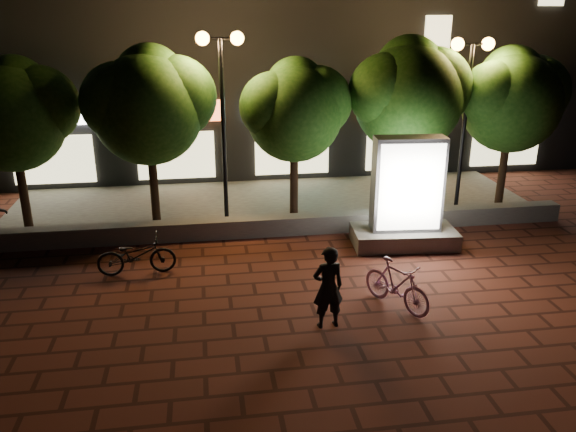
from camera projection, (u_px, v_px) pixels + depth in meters
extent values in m
plane|color=#4E2118|center=(311.00, 303.00, 11.96)|extent=(80.00, 80.00, 0.00)
cube|color=slate|center=(284.00, 225.00, 15.60)|extent=(16.00, 0.45, 0.50)
cube|color=slate|center=(273.00, 203.00, 17.99)|extent=(16.00, 5.00, 0.08)
cube|color=black|center=(251.00, 31.00, 22.35)|extent=(28.00, 8.00, 10.00)
cube|color=white|center=(47.00, 115.00, 18.41)|extent=(3.20, 0.12, 0.70)
cube|color=beige|center=(53.00, 160.00, 18.92)|extent=(2.60, 0.10, 1.60)
cube|color=#C35124|center=(173.00, 111.00, 18.97)|extent=(3.20, 0.12, 0.70)
cube|color=beige|center=(176.00, 156.00, 19.48)|extent=(2.60, 0.10, 1.60)
cube|color=#5AF4FC|center=(292.00, 108.00, 19.53)|extent=(3.20, 0.12, 0.70)
cube|color=beige|center=(292.00, 151.00, 20.04)|extent=(2.60, 0.10, 1.60)
cube|color=#FF7402|center=(405.00, 106.00, 20.09)|extent=(3.20, 0.12, 0.70)
cube|color=beige|center=(402.00, 148.00, 20.60)|extent=(2.60, 0.10, 1.60)
cube|color=white|center=(511.00, 103.00, 20.65)|extent=(3.20, 0.12, 0.70)
cube|color=beige|center=(505.00, 144.00, 21.16)|extent=(2.60, 0.10, 1.60)
cube|color=beige|center=(438.00, 34.00, 19.41)|extent=(0.90, 0.10, 1.20)
cylinder|color=black|center=(23.00, 188.00, 15.59)|extent=(0.24, 0.24, 2.25)
sphere|color=#2E581A|center=(11.00, 119.00, 14.95)|extent=(2.80, 2.80, 2.80)
sphere|color=#2E581A|center=(40.00, 105.00, 15.13)|extent=(2.10, 2.10, 2.10)
sphere|color=#2E581A|center=(15.00, 90.00, 15.05)|extent=(1.82, 1.82, 1.82)
cylinder|color=black|center=(154.00, 181.00, 16.07)|extent=(0.24, 0.24, 2.34)
sphere|color=#2E581A|center=(148.00, 110.00, 15.39)|extent=(3.00, 3.00, 3.00)
sphere|color=#2E581A|center=(175.00, 97.00, 15.58)|extent=(2.25, 2.25, 2.25)
sphere|color=#2E581A|center=(120.00, 102.00, 15.07)|extent=(2.10, 2.10, 2.10)
sphere|color=#2E581A|center=(150.00, 80.00, 15.47)|extent=(1.95, 1.95, 1.95)
cylinder|color=black|center=(294.00, 177.00, 16.65)|extent=(0.24, 0.24, 2.21)
sphere|color=#2E581A|center=(294.00, 114.00, 16.02)|extent=(2.70, 2.70, 2.70)
sphere|color=#2E581A|center=(317.00, 102.00, 16.20)|extent=(2.03, 2.03, 2.02)
sphere|color=#2E581A|center=(273.00, 106.00, 15.71)|extent=(1.89, 1.89, 1.89)
sphere|color=#2E581A|center=(296.00, 88.00, 16.13)|extent=(1.76, 1.76, 1.76)
cylinder|color=black|center=(403.00, 169.00, 17.07)|extent=(0.24, 0.24, 2.43)
sphere|color=#2E581A|center=(408.00, 99.00, 16.37)|extent=(3.10, 3.10, 3.10)
sphere|color=#2E581A|center=(432.00, 87.00, 16.56)|extent=(2.33, 2.33, 2.33)
sphere|color=#2E581A|center=(387.00, 92.00, 16.05)|extent=(2.17, 2.17, 2.17)
sphere|color=#2E581A|center=(409.00, 70.00, 16.45)|extent=(2.01, 2.02, 2.02)
cylinder|color=black|center=(503.00, 167.00, 17.55)|extent=(0.24, 0.24, 2.29)
sphere|color=#2E581A|center=(511.00, 103.00, 16.88)|extent=(2.90, 2.90, 2.90)
sphere|color=#2E581A|center=(532.00, 92.00, 17.07)|extent=(2.18, 2.17, 2.17)
sphere|color=#2E581A|center=(494.00, 96.00, 16.57)|extent=(2.03, 2.03, 2.03)
sphere|color=#2E581A|center=(512.00, 77.00, 16.98)|extent=(1.89, 1.88, 1.88)
cylinder|color=black|center=(224.00, 133.00, 15.71)|extent=(0.12, 0.12, 5.00)
cylinder|color=black|center=(220.00, 38.00, 14.86)|extent=(0.90, 0.08, 0.08)
sphere|color=#FFA63F|center=(202.00, 38.00, 14.79)|extent=(0.36, 0.36, 0.36)
sphere|color=#FFA63F|center=(237.00, 38.00, 14.92)|extent=(0.36, 0.36, 0.36)
cylinder|color=black|center=(464.00, 130.00, 16.72)|extent=(0.12, 0.12, 4.80)
cylinder|color=black|center=(473.00, 44.00, 15.91)|extent=(0.90, 0.08, 0.08)
sphere|color=#FFA63F|center=(458.00, 44.00, 15.84)|extent=(0.36, 0.36, 0.36)
sphere|color=#FFA63F|center=(488.00, 44.00, 15.97)|extent=(0.36, 0.36, 0.36)
cube|color=slate|center=(404.00, 237.00, 14.87)|extent=(2.73, 1.52, 0.44)
cube|color=#4C4C51|center=(408.00, 184.00, 14.39)|extent=(1.80, 0.74, 2.42)
cube|color=white|center=(411.00, 188.00, 14.09)|extent=(1.59, 0.17, 2.20)
cube|color=white|center=(404.00, 181.00, 14.69)|extent=(1.59, 0.17, 2.20)
imported|color=#C37BB2|center=(397.00, 285.00, 11.65)|extent=(1.27, 1.71, 1.02)
imported|color=black|center=(328.00, 287.00, 10.83)|extent=(0.65, 0.47, 1.67)
imported|color=black|center=(136.00, 255.00, 13.15)|extent=(1.81, 0.71, 0.94)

